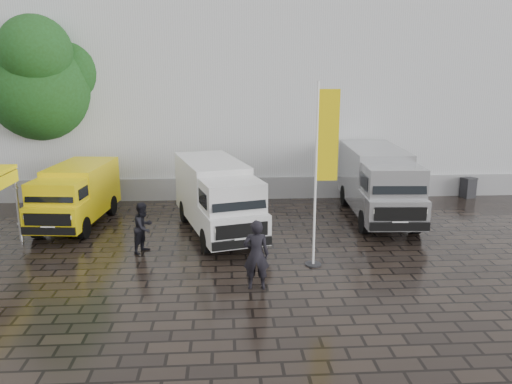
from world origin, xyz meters
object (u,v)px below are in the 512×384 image
van_white (217,199)px  wheelie_bin (468,187)px  person_tent (144,227)px  van_silver (378,185)px  person_front (256,255)px  flagpole (322,165)px  van_yellow (76,197)px

van_white → wheelie_bin: van_white is taller
van_white → person_tent: size_ratio=3.53×
van_silver → person_tent: bearing=-155.7°
van_silver → person_front: bearing=-126.3°
flagpole → person_tent: bearing=165.2°
person_tent → wheelie_bin: bearing=-38.3°
van_yellow → van_silver: (11.60, 0.26, 0.24)m
person_front → person_tent: person_front is taller
van_white → person_front: van_white is taller
van_yellow → flagpole: bearing=-22.2°
wheelie_bin → flagpole: bearing=-152.0°
person_front → van_silver: bearing=-126.8°
van_yellow → person_tent: size_ratio=2.91×
flagpole → wheelie_bin: 11.63m
van_white → van_silver: size_ratio=0.94×
wheelie_bin → person_tent: (-13.79, -6.23, 0.36)m
van_white → van_silver: (6.29, 1.53, 0.08)m
wheelie_bin → van_white: bearing=-173.5°
van_yellow → van_silver: van_silver is taller
person_front → flagpole: bearing=-139.8°
flagpole → wheelie_bin: flagpole is taller
van_white → person_front: size_ratio=3.04×
van_white → flagpole: size_ratio=1.07×
flagpole → person_front: (-2.01, -1.55, -2.11)m
van_yellow → person_tent: van_yellow is taller
van_silver → wheelie_bin: bearing=32.4°
flagpole → person_tent: flagpole is taller
van_white → wheelie_bin: size_ratio=6.29×
van_white → person_front: (1.08, -4.79, -0.30)m
van_white → van_silver: van_silver is taller
flagpole → van_silver: bearing=56.3°
person_front → person_tent: bearing=-38.5°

